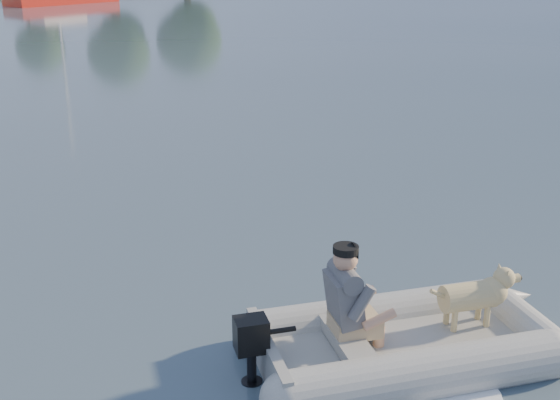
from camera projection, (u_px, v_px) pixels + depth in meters
water at (361, 329)px, 7.14m from camera, size 160.00×160.00×0.00m
dinghy at (413, 305)px, 6.47m from camera, size 5.27×4.53×1.29m
man at (346, 295)px, 6.29m from camera, size 0.81×0.74×1.00m
dog at (468, 301)px, 6.69m from camera, size 0.92×0.54×0.58m
outboard_motor at (251, 354)px, 6.17m from camera, size 0.44×0.37×0.73m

